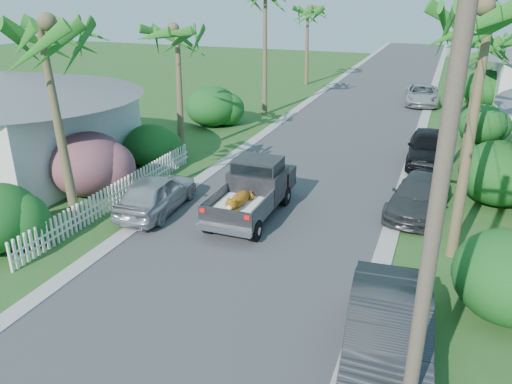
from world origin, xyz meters
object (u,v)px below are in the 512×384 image
at_px(palm_l_b, 176,30).
at_px(utility_pole_b, 453,75).
at_px(pickup_truck, 255,187).
at_px(house_left, 6,127).
at_px(palm_l_d, 308,8).
at_px(utility_pole_d, 459,27).
at_px(palm_r_a, 492,9).
at_px(utility_pole_a, 435,220).
at_px(parked_car_ln, 156,194).
at_px(utility_pole_c, 457,42).
at_px(parked_car_rd, 422,95).
at_px(palm_l_a, 43,24).
at_px(parked_car_rn, 387,336).
at_px(palm_r_d, 473,4).
at_px(parked_car_rf, 429,148).
at_px(parked_car_rm, 419,196).
at_px(palm_r_b, 483,38).

bearing_deg(palm_l_b, utility_pole_b, 4.61).
relative_size(pickup_truck, house_left, 0.57).
distance_m(palm_l_d, utility_pole_d, 15.19).
height_order(pickup_truck, palm_r_a, palm_r_a).
relative_size(utility_pole_a, utility_pole_d, 1.00).
height_order(parked_car_ln, utility_pole_b, utility_pole_b).
distance_m(parked_car_ln, palm_l_b, 8.88).
bearing_deg(utility_pole_c, palm_r_a, -88.18).
xyz_separation_m(parked_car_rd, palm_l_a, (-9.92, -26.11, 6.23)).
bearing_deg(utility_pole_c, parked_car_rn, -91.22).
bearing_deg(utility_pole_d, parked_car_rn, -90.80).
height_order(palm_l_a, house_left, palm_l_a).
relative_size(palm_l_b, palm_r_d, 0.93).
height_order(parked_car_rn, palm_l_a, palm_l_a).
relative_size(parked_car_ln, palm_r_d, 0.54).
relative_size(parked_car_ln, utility_pole_c, 0.48).
xyz_separation_m(palm_l_b, palm_r_a, (13.10, -6.00, 1.28)).
relative_size(house_left, utility_pole_a, 1.00).
bearing_deg(palm_r_a, parked_car_rf, 98.22).
height_order(parked_car_rn, parked_car_rf, parked_car_rn).
xyz_separation_m(parked_car_rd, house_left, (-16.72, -22.11, 1.42)).
relative_size(utility_pole_c, utility_pole_d, 1.00).
relative_size(parked_car_ln, palm_l_d, 0.56).
bearing_deg(parked_car_rd, house_left, -132.05).
height_order(parked_car_rm, palm_l_d, palm_l_d).
relative_size(parked_car_rf, palm_l_b, 0.65).
relative_size(parked_car_rf, utility_pole_a, 0.53).
bearing_deg(utility_pole_a, pickup_truck, 126.13).
xyz_separation_m(parked_car_ln, palm_r_d, (10.78, 34.57, 6.01)).
bearing_deg(parked_car_rm, utility_pole_c, 95.56).
xyz_separation_m(pickup_truck, palm_l_b, (-6.03, 5.27, 5.14)).
bearing_deg(utility_pole_c, parked_car_rm, -91.80).
bearing_deg(house_left, palm_l_b, 38.88).
xyz_separation_m(palm_l_d, utility_pole_b, (12.10, -21.00, -1.84)).
distance_m(parked_car_rd, utility_pole_b, 16.68).
height_order(palm_l_d, palm_r_b, palm_l_d).
distance_m(utility_pole_a, utility_pole_b, 15.00).
height_order(palm_r_a, house_left, palm_r_a).
relative_size(pickup_truck, parked_car_rm, 1.13).
relative_size(parked_car_ln, utility_pole_b, 0.48).
distance_m(palm_r_d, house_left, 38.61).
xyz_separation_m(parked_car_rm, utility_pole_b, (0.60, 4.04, 3.94)).
bearing_deg(palm_l_b, palm_l_d, 89.22).
bearing_deg(palm_l_a, palm_r_b, 43.15).
distance_m(parked_car_rd, palm_l_d, 12.70).
distance_m(utility_pole_c, utility_pole_d, 15.00).
bearing_deg(utility_pole_c, parked_car_rf, -92.64).
distance_m(parked_car_rn, house_left, 19.40).
xyz_separation_m(parked_car_rf, utility_pole_b, (0.60, -2.00, 3.78)).
distance_m(parked_car_rm, house_left, 18.17).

